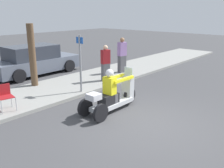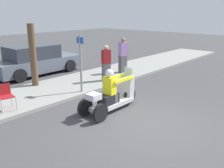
# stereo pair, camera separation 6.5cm
# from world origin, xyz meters

# --- Properties ---
(ground_plane) EXTENTS (60.00, 60.00, 0.00)m
(ground_plane) POSITION_xyz_m (0.00, 0.00, 0.00)
(ground_plane) COLOR #424244
(sidewalk_strip) EXTENTS (28.00, 2.80, 0.12)m
(sidewalk_strip) POSITION_xyz_m (0.00, 4.60, 0.06)
(sidewalk_strip) COLOR gray
(sidewalk_strip) RESTS_ON ground
(motorcycle_trike) EXTENTS (2.39, 0.77, 1.42)m
(motorcycle_trike) POSITION_xyz_m (0.11, 1.45, 0.50)
(motorcycle_trike) COLOR black
(motorcycle_trike) RESTS_ON ground
(spectator_near_curb) EXTENTS (0.43, 0.32, 1.61)m
(spectator_near_curb) POSITION_xyz_m (2.40, 3.85, 0.89)
(spectator_near_curb) COLOR #515156
(spectator_near_curb) RESTS_ON sidewalk_strip
(spectator_far_back) EXTENTS (0.46, 0.33, 1.77)m
(spectator_far_back) POSITION_xyz_m (4.12, 4.29, 0.97)
(spectator_far_back) COLOR #515156
(spectator_far_back) RESTS_ON sidewalk_strip
(folding_chair_set_back) EXTENTS (0.53, 0.53, 0.82)m
(folding_chair_set_back) POSITION_xyz_m (-2.29, 3.87, 0.62)
(folding_chair_set_back) COLOR #A5A8AD
(folding_chair_set_back) RESTS_ON sidewalk_strip
(parked_car_lot_left) EXTENTS (4.50, 1.93, 1.50)m
(parked_car_lot_left) POSITION_xyz_m (1.20, 7.70, 0.71)
(parked_car_lot_left) COLOR slate
(parked_car_lot_left) RESTS_ON ground
(tree_trunk) EXTENTS (0.28, 0.28, 2.57)m
(tree_trunk) POSITION_xyz_m (-0.17, 5.59, 1.41)
(tree_trunk) COLOR brown
(tree_trunk) RESTS_ON sidewalk_strip
(street_sign) EXTENTS (0.08, 0.36, 2.20)m
(street_sign) POSITION_xyz_m (0.55, 3.45, 1.32)
(street_sign) COLOR gray
(street_sign) RESTS_ON sidewalk_strip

